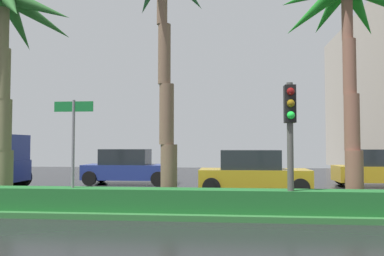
{
  "coord_description": "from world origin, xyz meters",
  "views": [
    {
      "loc": [
        4.47,
        -3.8,
        1.9
      ],
      "look_at": [
        3.18,
        9.57,
        2.5
      ],
      "focal_mm": 36.79,
      "sensor_mm": 36.0,
      "label": 1
    }
  ],
  "objects_px": {
    "palm_tree_centre_left": "(4,24)",
    "palm_tree_centre": "(163,1)",
    "palm_tree_centre_right": "(347,16)",
    "car_in_traffic_leading": "(127,167)",
    "traffic_signal_median_right": "(290,123)",
    "street_name_sign": "(73,139)",
    "car_in_traffic_third": "(382,169)",
    "car_in_traffic_second": "(253,173)"
  },
  "relations": [
    {
      "from": "palm_tree_centre_right",
      "to": "traffic_signal_median_right",
      "type": "distance_m",
      "value": 4.03
    },
    {
      "from": "palm_tree_centre_left",
      "to": "car_in_traffic_leading",
      "type": "relative_size",
      "value": 1.62
    },
    {
      "from": "car_in_traffic_third",
      "to": "street_name_sign",
      "type": "bearing_deg",
      "value": -142.89
    },
    {
      "from": "palm_tree_centre",
      "to": "car_in_traffic_second",
      "type": "bearing_deg",
      "value": 57.13
    },
    {
      "from": "traffic_signal_median_right",
      "to": "car_in_traffic_third",
      "type": "bearing_deg",
      "value": 58.02
    },
    {
      "from": "palm_tree_centre_right",
      "to": "car_in_traffic_leading",
      "type": "distance_m",
      "value": 12.23
    },
    {
      "from": "car_in_traffic_second",
      "to": "palm_tree_centre_left",
      "type": "bearing_deg",
      "value": -151.84
    },
    {
      "from": "palm_tree_centre",
      "to": "palm_tree_centre_right",
      "type": "relative_size",
      "value": 1.1
    },
    {
      "from": "car_in_traffic_third",
      "to": "car_in_traffic_leading",
      "type": "bearing_deg",
      "value": 179.4
    },
    {
      "from": "traffic_signal_median_right",
      "to": "street_name_sign",
      "type": "distance_m",
      "value": 5.82
    },
    {
      "from": "palm_tree_centre_left",
      "to": "palm_tree_centre",
      "type": "height_order",
      "value": "palm_tree_centre"
    },
    {
      "from": "palm_tree_centre_right",
      "to": "palm_tree_centre",
      "type": "bearing_deg",
      "value": -176.95
    },
    {
      "from": "street_name_sign",
      "to": "car_in_traffic_second",
      "type": "distance_m",
      "value": 7.6
    },
    {
      "from": "palm_tree_centre_left",
      "to": "palm_tree_centre_right",
      "type": "distance_m",
      "value": 10.5
    },
    {
      "from": "street_name_sign",
      "to": "car_in_traffic_second",
      "type": "height_order",
      "value": "street_name_sign"
    },
    {
      "from": "street_name_sign",
      "to": "car_in_traffic_leading",
      "type": "relative_size",
      "value": 0.7
    },
    {
      "from": "palm_tree_centre_left",
      "to": "palm_tree_centre_right",
      "type": "xyz_separation_m",
      "value": [
        10.5,
        0.12,
        -0.03
      ]
    },
    {
      "from": "palm_tree_centre_left",
      "to": "palm_tree_centre_right",
      "type": "relative_size",
      "value": 0.99
    },
    {
      "from": "car_in_traffic_leading",
      "to": "palm_tree_centre_left",
      "type": "bearing_deg",
      "value": -105.11
    },
    {
      "from": "palm_tree_centre_left",
      "to": "car_in_traffic_second",
      "type": "xyz_separation_m",
      "value": [
        7.96,
        4.26,
        -4.88
      ]
    },
    {
      "from": "car_in_traffic_second",
      "to": "palm_tree_centre",
      "type": "bearing_deg",
      "value": -122.87
    },
    {
      "from": "palm_tree_centre",
      "to": "car_in_traffic_third",
      "type": "distance_m",
      "value": 12.88
    },
    {
      "from": "car_in_traffic_second",
      "to": "car_in_traffic_third",
      "type": "height_order",
      "value": "same"
    },
    {
      "from": "palm_tree_centre_left",
      "to": "street_name_sign",
      "type": "bearing_deg",
      "value": -22.61
    },
    {
      "from": "traffic_signal_median_right",
      "to": "street_name_sign",
      "type": "xyz_separation_m",
      "value": [
        -5.8,
        0.23,
        -0.38
      ]
    },
    {
      "from": "car_in_traffic_leading",
      "to": "car_in_traffic_third",
      "type": "height_order",
      "value": "same"
    },
    {
      "from": "palm_tree_centre_left",
      "to": "traffic_signal_median_right",
      "type": "bearing_deg",
      "value": -9.2
    },
    {
      "from": "palm_tree_centre_right",
      "to": "car_in_traffic_third",
      "type": "distance_m",
      "value": 9.42
    },
    {
      "from": "palm_tree_centre",
      "to": "street_name_sign",
      "type": "distance_m",
      "value": 4.83
    },
    {
      "from": "palm_tree_centre_right",
      "to": "street_name_sign",
      "type": "xyz_separation_m",
      "value": [
        -7.71,
        -1.29,
        -3.6
      ]
    },
    {
      "from": "palm_tree_centre_left",
      "to": "palm_tree_centre",
      "type": "distance_m",
      "value": 5.13
    },
    {
      "from": "car_in_traffic_leading",
      "to": "car_in_traffic_second",
      "type": "xyz_separation_m",
      "value": [
        5.94,
        -3.23,
        0.0
      ]
    },
    {
      "from": "palm_tree_centre",
      "to": "car_in_traffic_third",
      "type": "relative_size",
      "value": 1.78
    },
    {
      "from": "palm_tree_centre_right",
      "to": "traffic_signal_median_right",
      "type": "height_order",
      "value": "palm_tree_centre_right"
    },
    {
      "from": "palm_tree_centre",
      "to": "car_in_traffic_leading",
      "type": "distance_m",
      "value": 9.85
    },
    {
      "from": "palm_tree_centre_right",
      "to": "street_name_sign",
      "type": "relative_size",
      "value": 2.33
    },
    {
      "from": "palm_tree_centre_right",
      "to": "car_in_traffic_third",
      "type": "height_order",
      "value": "palm_tree_centre_right"
    },
    {
      "from": "street_name_sign",
      "to": "palm_tree_centre_left",
      "type": "bearing_deg",
      "value": 157.39
    },
    {
      "from": "street_name_sign",
      "to": "car_in_traffic_third",
      "type": "relative_size",
      "value": 0.7
    },
    {
      "from": "palm_tree_centre",
      "to": "car_in_traffic_leading",
      "type": "xyz_separation_m",
      "value": [
        -3.08,
        7.65,
        -5.38
      ]
    },
    {
      "from": "palm_tree_centre_left",
      "to": "palm_tree_centre",
      "type": "xyz_separation_m",
      "value": [
        5.1,
        -0.16,
        0.5
      ]
    },
    {
      "from": "palm_tree_centre_left",
      "to": "traffic_signal_median_right",
      "type": "distance_m",
      "value": 9.29
    }
  ]
}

